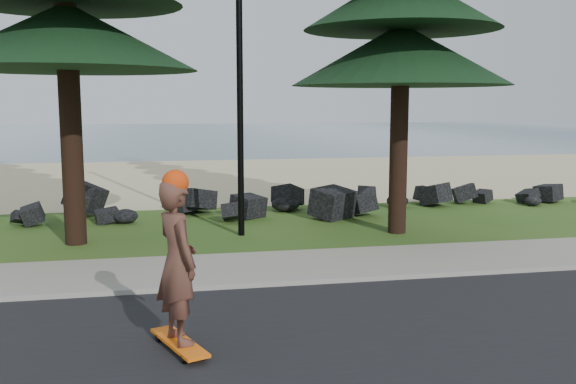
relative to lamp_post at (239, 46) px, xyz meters
name	(u,v)px	position (x,y,z in m)	size (l,w,h in m)	color
ground	(264,272)	(0.00, -3.20, -4.13)	(160.00, 160.00, 0.00)	#2C531A
road	(331,380)	(0.00, -7.70, -4.12)	(160.00, 7.00, 0.02)	black
kerb	(273,283)	(0.00, -4.10, -4.08)	(160.00, 0.20, 0.10)	gray
sidewalk	(262,267)	(0.00, -3.00, -4.09)	(160.00, 2.00, 0.08)	gray
beach_sand	(206,177)	(0.00, 11.30, -4.13)	(160.00, 15.00, 0.01)	#D0BF8B
ocean	(179,134)	(0.00, 47.80, -4.13)	(160.00, 58.00, 0.01)	#375A6A
seawall_boulders	(230,216)	(0.00, 2.40, -4.13)	(60.00, 2.40, 1.10)	black
lamp_post	(239,46)	(0.00, 0.00, 0.00)	(0.25, 0.14, 8.14)	black
skateboarder	(177,263)	(-1.55, -6.56, -3.05)	(0.68, 1.18, 2.15)	orange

